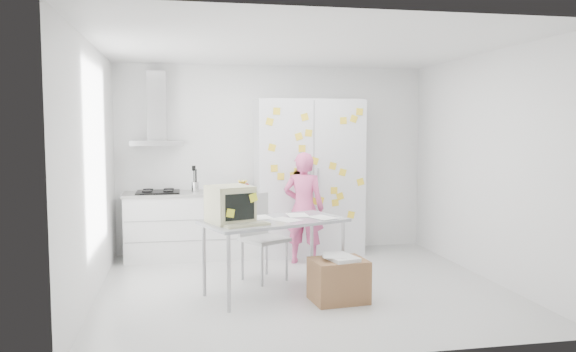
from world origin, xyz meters
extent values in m
cube|color=silver|center=(0.00, 0.00, -0.01)|extent=(4.50, 4.00, 0.02)
cube|color=white|center=(0.00, 2.00, 1.35)|extent=(4.50, 0.02, 2.70)
cube|color=white|center=(-2.25, 0.00, 1.35)|extent=(0.02, 4.00, 2.70)
cube|color=white|center=(2.25, 0.00, 1.35)|extent=(0.02, 4.00, 2.70)
cube|color=white|center=(0.00, 0.00, 2.70)|extent=(4.50, 4.00, 0.02)
cube|color=white|center=(-1.20, 1.70, 0.44)|extent=(1.80, 0.60, 0.88)
cube|color=gray|center=(-1.20, 1.40, 0.58)|extent=(1.76, 0.01, 0.01)
cube|color=gray|center=(-1.20, 1.40, 0.30)|extent=(1.76, 0.01, 0.01)
cube|color=#9E9E99|center=(-1.20, 1.70, 0.90)|extent=(1.84, 0.63, 0.04)
cube|color=black|center=(-1.65, 1.70, 0.93)|extent=(0.58, 0.50, 0.03)
cylinder|color=black|center=(-1.79, 1.58, 0.95)|extent=(0.14, 0.14, 0.02)
cylinder|color=black|center=(-1.51, 1.58, 0.95)|extent=(0.14, 0.14, 0.02)
cylinder|color=black|center=(-1.79, 1.82, 0.95)|extent=(0.14, 0.14, 0.02)
cylinder|color=black|center=(-1.51, 1.82, 0.95)|extent=(0.14, 0.14, 0.02)
cylinder|color=silver|center=(-1.15, 1.70, 0.99)|extent=(0.10, 0.10, 0.14)
cylinder|color=black|center=(-1.16, 1.71, 1.09)|extent=(0.01, 0.01, 0.30)
cylinder|color=black|center=(-1.13, 1.69, 1.09)|extent=(0.01, 0.01, 0.30)
cylinder|color=black|center=(-1.15, 1.72, 1.09)|extent=(0.01, 0.01, 0.30)
cube|color=black|center=(-1.16, 1.71, 1.25)|extent=(0.05, 0.01, 0.07)
imported|color=white|center=(-0.50, 1.70, 0.96)|extent=(0.31, 0.31, 0.08)
sphere|color=#B2140F|center=(-0.56, 1.72, 0.99)|extent=(0.08, 0.08, 0.08)
sphere|color=#B2140F|center=(-0.47, 1.65, 0.99)|extent=(0.08, 0.08, 0.08)
sphere|color=#B2140F|center=(-0.43, 1.74, 0.99)|extent=(0.08, 0.08, 0.08)
cylinder|color=yellow|center=(-0.52, 1.72, 1.03)|extent=(0.09, 0.17, 0.10)
cylinder|color=yellow|center=(-0.49, 1.72, 1.03)|extent=(0.04, 0.17, 0.10)
cylinder|color=yellow|center=(-0.47, 1.72, 1.03)|extent=(0.08, 0.17, 0.10)
cube|color=silver|center=(-1.65, 1.75, 1.60)|extent=(0.70, 0.48, 0.07)
cube|color=silver|center=(-1.65, 1.87, 2.10)|extent=(0.26, 0.24, 0.95)
cube|color=silver|center=(0.45, 1.68, 1.10)|extent=(1.50, 0.65, 2.20)
cube|color=slate|center=(0.45, 1.35, 1.10)|extent=(0.01, 0.01, 2.16)
cube|color=silver|center=(0.39, 1.34, 1.10)|extent=(0.02, 0.02, 0.30)
cube|color=silver|center=(0.51, 1.34, 1.10)|extent=(0.02, 0.02, 0.30)
cube|color=yellow|center=(0.86, 1.34, 1.90)|extent=(0.10, 0.00, 0.10)
cube|color=yellow|center=(1.01, 1.34, 1.93)|extent=(0.12, 0.00, 0.12)
cube|color=yellow|center=(1.12, 1.34, 1.05)|extent=(0.12, 0.00, 0.12)
cube|color=yellow|center=(0.22, 1.34, 1.21)|extent=(0.10, 0.00, 0.10)
cube|color=yellow|center=(0.46, 1.34, 1.35)|extent=(0.12, 0.00, 0.12)
cube|color=yellow|center=(0.83, 1.34, 0.86)|extent=(0.12, 0.00, 0.12)
cube|color=yellow|center=(0.25, 1.34, 0.87)|extent=(0.10, 0.00, 0.10)
cube|color=yellow|center=(0.32, 1.34, 1.95)|extent=(0.12, 0.00, 0.12)
cube|color=yellow|center=(0.54, 1.34, 0.81)|extent=(0.12, 0.00, 0.12)
cube|color=yellow|center=(0.86, 1.34, 1.19)|extent=(0.12, 0.00, 0.12)
cube|color=yellow|center=(0.74, 1.34, 0.94)|extent=(0.10, 0.00, 0.10)
cube|color=yellow|center=(0.24, 1.34, 1.69)|extent=(0.12, 0.00, 0.12)
cube|color=yellow|center=(-0.01, 1.34, 1.15)|extent=(0.10, 0.00, 0.10)
cube|color=yellow|center=(-0.10, 1.34, 1.26)|extent=(0.10, 0.00, 0.10)
cube|color=yellow|center=(-0.16, 1.34, 1.89)|extent=(0.11, 0.00, 0.11)
cube|color=yellow|center=(0.38, 1.34, 0.59)|extent=(0.10, 0.00, 0.10)
cube|color=yellow|center=(0.25, 1.34, 1.22)|extent=(0.11, 0.00, 0.11)
cube|color=yellow|center=(0.99, 1.34, 0.59)|extent=(0.11, 0.00, 0.11)
cube|color=yellow|center=(1.09, 1.34, 2.03)|extent=(0.10, 0.00, 0.10)
cube|color=yellow|center=(0.28, 1.34, 1.53)|extent=(0.10, 0.00, 0.10)
cube|color=yellow|center=(0.17, 1.34, 1.16)|extent=(0.11, 0.00, 0.11)
cube|color=yellow|center=(0.63, 1.34, 0.52)|extent=(0.10, 0.00, 0.10)
cube|color=yellow|center=(-0.07, 1.34, 2.03)|extent=(0.10, 0.00, 0.10)
cube|color=yellow|center=(-0.13, 1.34, 1.54)|extent=(0.12, 0.00, 0.12)
cube|color=yellow|center=(0.76, 1.34, 0.77)|extent=(0.11, 0.00, 0.11)
cube|color=yellow|center=(0.37, 1.34, 1.73)|extent=(0.11, 0.00, 0.11)
cube|color=yellow|center=(0.72, 1.34, 1.28)|extent=(0.11, 0.00, 0.11)
cube|color=yellow|center=(0.47, 1.34, 0.80)|extent=(0.11, 0.00, 0.11)
imported|color=#DB558D|center=(0.26, 1.10, 0.74)|extent=(0.64, 0.54, 1.49)
cube|color=#92959C|center=(-0.35, -0.19, 0.80)|extent=(1.68, 1.23, 0.03)
cylinder|color=#A6A5AA|center=(-0.89, -0.72, 0.39)|extent=(0.05, 0.05, 0.78)
cylinder|color=#A6A5AA|center=(0.40, -0.24, 0.39)|extent=(0.05, 0.05, 0.78)
cylinder|color=#A6A5AA|center=(-1.11, -0.13, 0.39)|extent=(0.05, 0.05, 0.78)
cylinder|color=#A6A5AA|center=(0.19, 0.35, 0.39)|extent=(0.05, 0.05, 0.78)
cube|color=#B8B789|center=(-0.84, -0.27, 1.01)|extent=(0.53, 0.55, 0.39)
cube|color=#B8B789|center=(-0.76, -0.48, 1.01)|extent=(0.37, 0.15, 0.35)
cube|color=black|center=(-0.76, -0.49, 1.01)|extent=(0.31, 0.12, 0.27)
cube|color=yellow|center=(-0.86, -0.54, 0.96)|extent=(0.09, 0.04, 0.10)
cube|color=yellow|center=(-0.61, -0.45, 1.10)|extent=(0.10, 0.04, 0.10)
cube|color=#B8B789|center=(-0.69, -0.52, 0.83)|extent=(0.50, 0.32, 0.03)
cube|color=gray|center=(-0.69, -0.52, 0.84)|extent=(0.45, 0.26, 0.01)
cube|color=silver|center=(-0.23, -0.20, 0.82)|extent=(0.37, 0.39, 0.00)
cube|color=silver|center=(-0.04, 0.07, 0.82)|extent=(0.23, 0.32, 0.00)
cube|color=silver|center=(0.19, -0.16, 0.82)|extent=(0.34, 0.39, 0.00)
cube|color=silver|center=(-0.48, 0.00, 0.82)|extent=(0.29, 0.36, 0.00)
cube|color=#A6A6A4|center=(-0.38, 0.36, 0.49)|extent=(0.63, 0.63, 0.04)
cube|color=#A6A6A4|center=(-0.49, 0.54, 0.77)|extent=(0.39, 0.25, 0.50)
cylinder|color=#A1A1A6|center=(-0.45, 0.11, 0.24)|extent=(0.04, 0.04, 0.47)
cylinder|color=#A1A1A6|center=(-0.13, 0.30, 0.24)|extent=(0.04, 0.04, 0.47)
cylinder|color=#A1A1A6|center=(-0.64, 0.43, 0.24)|extent=(0.04, 0.04, 0.47)
cylinder|color=#A1A1A6|center=(-0.32, 0.62, 0.24)|extent=(0.04, 0.04, 0.47)
cube|color=brown|center=(0.26, -0.58, 0.22)|extent=(0.60, 0.50, 0.44)
cube|color=silver|center=(0.28, -0.60, 0.46)|extent=(0.34, 0.41, 0.04)
cube|color=silver|center=(0.22, -0.54, 0.48)|extent=(0.29, 0.37, 0.00)
camera|label=1|loc=(-1.33, -6.11, 1.82)|focal=35.00mm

